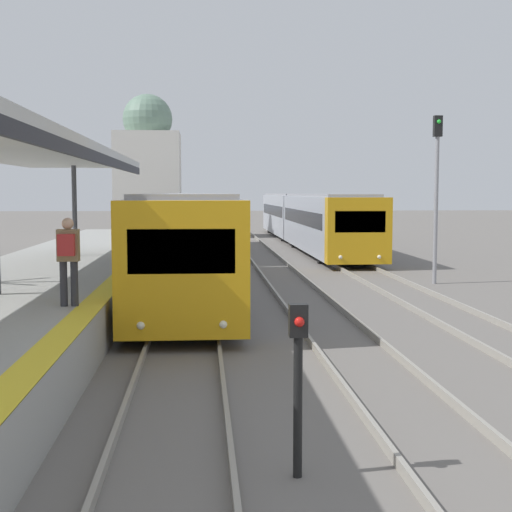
{
  "coord_description": "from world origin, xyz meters",
  "views": [
    {
      "loc": [
        0.4,
        -2.02,
        3.12
      ],
      "look_at": [
        1.66,
        14.61,
        1.63
      ],
      "focal_mm": 50.0,
      "sensor_mm": 36.0,
      "label": 1
    }
  ],
  "objects_px": {
    "train_far": "(306,216)",
    "signal_mast_far": "(437,180)",
    "signal_post_near": "(298,371)",
    "person_on_platform": "(68,254)",
    "train_near": "(192,227)"
  },
  "relations": [
    {
      "from": "person_on_platform",
      "to": "train_near",
      "type": "height_order",
      "value": "train_near"
    },
    {
      "from": "train_near",
      "to": "signal_post_near",
      "type": "xyz_separation_m",
      "value": [
        1.43,
        -21.6,
        -0.52
      ]
    },
    {
      "from": "person_on_platform",
      "to": "signal_post_near",
      "type": "bearing_deg",
      "value": -59.28
    },
    {
      "from": "person_on_platform",
      "to": "train_far",
      "type": "height_order",
      "value": "train_far"
    },
    {
      "from": "train_far",
      "to": "signal_mast_far",
      "type": "height_order",
      "value": "signal_mast_far"
    },
    {
      "from": "person_on_platform",
      "to": "signal_mast_far",
      "type": "height_order",
      "value": "signal_mast_far"
    },
    {
      "from": "train_near",
      "to": "train_far",
      "type": "distance_m",
      "value": 14.96
    },
    {
      "from": "signal_post_near",
      "to": "train_far",
      "type": "bearing_deg",
      "value": 81.54
    },
    {
      "from": "person_on_platform",
      "to": "train_far",
      "type": "distance_m",
      "value": 30.36
    },
    {
      "from": "signal_mast_far",
      "to": "train_far",
      "type": "bearing_deg",
      "value": 95.18
    },
    {
      "from": "train_far",
      "to": "signal_post_near",
      "type": "xyz_separation_m",
      "value": [
        -5.21,
        -35.01,
        -0.5
      ]
    },
    {
      "from": "train_far",
      "to": "signal_post_near",
      "type": "bearing_deg",
      "value": -98.46
    },
    {
      "from": "train_far",
      "to": "signal_mast_far",
      "type": "relative_size",
      "value": 5.2
    },
    {
      "from": "train_near",
      "to": "signal_mast_far",
      "type": "distance_m",
      "value": 10.11
    },
    {
      "from": "train_far",
      "to": "signal_post_near",
      "type": "relative_size",
      "value": 15.39
    }
  ]
}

